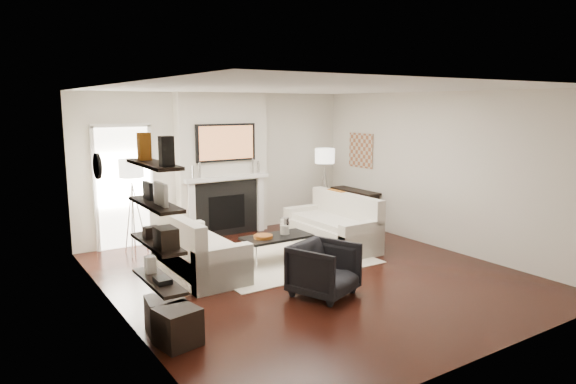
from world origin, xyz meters
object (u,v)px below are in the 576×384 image
coffee_table (277,237)px  lamp_right_shade (325,156)px  loveseat_left_base (199,260)px  armchair (324,267)px  ottoman_near (166,315)px  lamp_left_shade (131,168)px  loveseat_right_base (331,235)px

coffee_table → lamp_right_shade: size_ratio=2.75×
loveseat_left_base → armchair: 1.99m
coffee_table → lamp_right_shade: 2.85m
loveseat_left_base → ottoman_near: 1.99m
coffee_table → lamp_right_shade: bearing=36.4°
loveseat_left_base → lamp_left_shade: (-0.49, 1.55, 1.24)m
loveseat_left_base → coffee_table: 1.30m
ottoman_near → loveseat_left_base: bearing=56.2°
loveseat_right_base → coffee_table: (-1.25, -0.21, 0.19)m
loveseat_right_base → coffee_table: size_ratio=1.64×
coffee_table → armchair: bearing=-99.1°
loveseat_right_base → lamp_left_shade: (-3.02, 1.46, 1.24)m
loveseat_left_base → loveseat_right_base: same height
lamp_left_shade → ottoman_near: size_ratio=1.00×
loveseat_right_base → armchair: (-1.50, -1.79, 0.17)m
lamp_left_shade → loveseat_left_base: bearing=-72.6°
loveseat_left_base → loveseat_right_base: size_ratio=1.00×
ottoman_near → lamp_left_shade: bearing=79.1°
coffee_table → armchair: size_ratio=1.43×
loveseat_right_base → coffee_table: same height
lamp_left_shade → lamp_right_shade: same height
armchair → lamp_left_shade: bearing=93.5°
loveseat_right_base → ottoman_near: bearing=-154.4°
loveseat_left_base → coffee_table: (1.28, -0.12, 0.19)m
armchair → lamp_right_shade: bearing=31.4°
loveseat_right_base → lamp_right_shade: bearing=57.2°
coffee_table → armchair: (-0.25, -1.58, -0.02)m
loveseat_right_base → armchair: 2.34m
coffee_table → lamp_left_shade: size_ratio=2.75×
loveseat_left_base → ottoman_near: (-1.11, -1.65, -0.01)m
loveseat_right_base → lamp_right_shade: 2.04m
armchair → loveseat_left_base: bearing=99.8°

